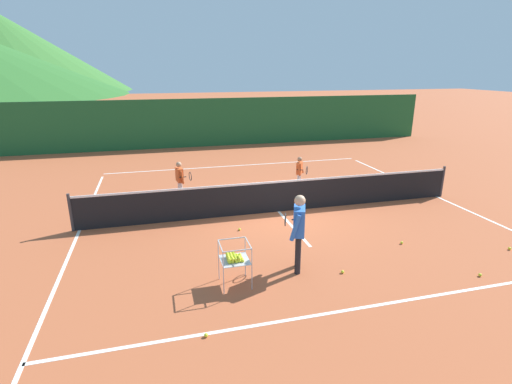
{
  "coord_description": "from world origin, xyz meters",
  "views": [
    {
      "loc": [
        -3.49,
        -10.53,
        4.19
      ],
      "look_at": [
        -0.98,
        -1.0,
        1.02
      ],
      "focal_mm": 27.17,
      "sensor_mm": 36.0,
      "label": 1
    }
  ],
  "objects_px": {
    "ball_cart": "(234,258)",
    "tennis_ball_4": "(240,229)",
    "instructor": "(299,226)",
    "student_0": "(180,177)",
    "tennis_ball_1": "(206,335)",
    "student_1": "(300,170)",
    "tennis_net": "(279,196)",
    "tennis_ball_5": "(480,275)",
    "tennis_ball_3": "(343,272)",
    "tennis_ball_2": "(402,243)",
    "tennis_ball_0": "(510,248)"
  },
  "relations": [
    {
      "from": "tennis_net",
      "to": "ball_cart",
      "type": "distance_m",
      "value": 4.33
    },
    {
      "from": "tennis_ball_1",
      "to": "tennis_ball_3",
      "type": "xyz_separation_m",
      "value": [
        3.1,
        1.31,
        0.0
      ]
    },
    {
      "from": "tennis_ball_0",
      "to": "tennis_ball_1",
      "type": "distance_m",
      "value": 7.62
    },
    {
      "from": "tennis_ball_3",
      "to": "tennis_ball_1",
      "type": "bearing_deg",
      "value": -157.11
    },
    {
      "from": "tennis_net",
      "to": "tennis_ball_2",
      "type": "xyz_separation_m",
      "value": [
        2.26,
        -2.96,
        -0.47
      ]
    },
    {
      "from": "tennis_ball_3",
      "to": "tennis_ball_0",
      "type": "bearing_deg",
      "value": -0.07
    },
    {
      "from": "ball_cart",
      "to": "tennis_ball_5",
      "type": "xyz_separation_m",
      "value": [
        5.06,
        -1.0,
        -0.56
      ]
    },
    {
      "from": "student_0",
      "to": "tennis_ball_2",
      "type": "distance_m",
      "value": 7.01
    },
    {
      "from": "tennis_ball_0",
      "to": "tennis_ball_3",
      "type": "distance_m",
      "value": 4.41
    },
    {
      "from": "instructor",
      "to": "student_0",
      "type": "distance_m",
      "value": 5.73
    },
    {
      "from": "student_0",
      "to": "tennis_ball_3",
      "type": "height_order",
      "value": "student_0"
    },
    {
      "from": "ball_cart",
      "to": "tennis_ball_1",
      "type": "bearing_deg",
      "value": -118.04
    },
    {
      "from": "tennis_net",
      "to": "tennis_ball_3",
      "type": "height_order",
      "value": "tennis_net"
    },
    {
      "from": "tennis_ball_1",
      "to": "tennis_ball_3",
      "type": "height_order",
      "value": "same"
    },
    {
      "from": "student_0",
      "to": "tennis_ball_1",
      "type": "bearing_deg",
      "value": -91.13
    },
    {
      "from": "student_0",
      "to": "tennis_ball_4",
      "type": "distance_m",
      "value": 3.32
    },
    {
      "from": "tennis_net",
      "to": "tennis_ball_5",
      "type": "distance_m",
      "value": 5.59
    },
    {
      "from": "ball_cart",
      "to": "instructor",
      "type": "bearing_deg",
      "value": 10.16
    },
    {
      "from": "tennis_net",
      "to": "tennis_ball_0",
      "type": "distance_m",
      "value": 6.04
    },
    {
      "from": "ball_cart",
      "to": "tennis_ball_1",
      "type": "xyz_separation_m",
      "value": [
        -0.78,
        -1.46,
        -0.56
      ]
    },
    {
      "from": "tennis_net",
      "to": "tennis_ball_1",
      "type": "xyz_separation_m",
      "value": [
        -2.93,
        -5.21,
        -0.47
      ]
    },
    {
      "from": "tennis_ball_0",
      "to": "tennis_ball_4",
      "type": "xyz_separation_m",
      "value": [
        -6.05,
        2.8,
        0.0
      ]
    },
    {
      "from": "instructor",
      "to": "student_1",
      "type": "height_order",
      "value": "instructor"
    },
    {
      "from": "ball_cart",
      "to": "tennis_ball_1",
      "type": "distance_m",
      "value": 1.74
    },
    {
      "from": "instructor",
      "to": "student_0",
      "type": "xyz_separation_m",
      "value": [
        -2.08,
        5.34,
        -0.24
      ]
    },
    {
      "from": "student_0",
      "to": "ball_cart",
      "type": "height_order",
      "value": "student_0"
    },
    {
      "from": "tennis_ball_1",
      "to": "tennis_ball_4",
      "type": "distance_m",
      "value": 4.35
    },
    {
      "from": "tennis_net",
      "to": "student_0",
      "type": "bearing_deg",
      "value": 146.58
    },
    {
      "from": "instructor",
      "to": "tennis_ball_4",
      "type": "distance_m",
      "value": 2.69
    },
    {
      "from": "tennis_ball_1",
      "to": "tennis_ball_5",
      "type": "xyz_separation_m",
      "value": [
        5.84,
        0.45,
        0.0
      ]
    },
    {
      "from": "student_1",
      "to": "ball_cart",
      "type": "xyz_separation_m",
      "value": [
        -3.55,
        -5.67,
        -0.13
      ]
    },
    {
      "from": "instructor",
      "to": "ball_cart",
      "type": "relative_size",
      "value": 1.9
    },
    {
      "from": "tennis_ball_1",
      "to": "tennis_ball_4",
      "type": "height_order",
      "value": "same"
    },
    {
      "from": "tennis_ball_2",
      "to": "tennis_net",
      "type": "bearing_deg",
      "value": 127.4
    },
    {
      "from": "ball_cart",
      "to": "tennis_ball_0",
      "type": "xyz_separation_m",
      "value": [
        6.74,
        -0.15,
        -0.56
      ]
    },
    {
      "from": "student_1",
      "to": "student_0",
      "type": "bearing_deg",
      "value": -179.03
    },
    {
      "from": "instructor",
      "to": "student_1",
      "type": "distance_m",
      "value": 5.81
    },
    {
      "from": "student_1",
      "to": "ball_cart",
      "type": "distance_m",
      "value": 6.69
    },
    {
      "from": "tennis_net",
      "to": "tennis_ball_2",
      "type": "distance_m",
      "value": 3.75
    },
    {
      "from": "student_1",
      "to": "tennis_ball_3",
      "type": "relative_size",
      "value": 17.76
    },
    {
      "from": "instructor",
      "to": "student_0",
      "type": "relative_size",
      "value": 1.31
    },
    {
      "from": "ball_cart",
      "to": "tennis_ball_4",
      "type": "relative_size",
      "value": 13.22
    },
    {
      "from": "student_1",
      "to": "ball_cart",
      "type": "relative_size",
      "value": 1.34
    },
    {
      "from": "ball_cart",
      "to": "tennis_ball_4",
      "type": "xyz_separation_m",
      "value": [
        0.69,
        2.64,
        -0.56
      ]
    },
    {
      "from": "student_1",
      "to": "ball_cart",
      "type": "height_order",
      "value": "student_1"
    },
    {
      "from": "tennis_ball_1",
      "to": "tennis_ball_2",
      "type": "distance_m",
      "value": 5.66
    },
    {
      "from": "tennis_ball_0",
      "to": "tennis_ball_4",
      "type": "distance_m",
      "value": 6.66
    },
    {
      "from": "student_0",
      "to": "student_1",
      "type": "height_order",
      "value": "student_0"
    },
    {
      "from": "tennis_ball_0",
      "to": "tennis_ball_1",
      "type": "bearing_deg",
      "value": -170.16
    },
    {
      "from": "tennis_net",
      "to": "tennis_ball_5",
      "type": "relative_size",
      "value": 171.79
    }
  ]
}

